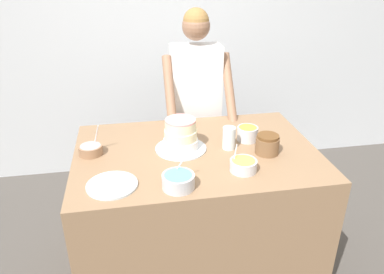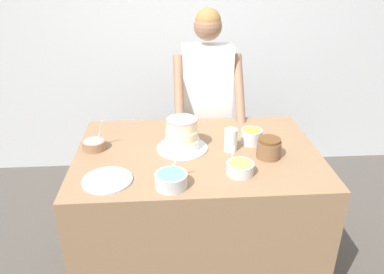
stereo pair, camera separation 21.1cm
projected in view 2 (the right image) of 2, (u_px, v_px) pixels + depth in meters
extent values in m
cube|color=silver|center=(184.00, 38.00, 3.46)|extent=(10.00, 0.05, 2.60)
cube|color=#8C6B4C|center=(197.00, 213.00, 2.47)|extent=(1.46, 0.99, 0.93)
cylinder|color=#2D2D38|center=(195.00, 166.00, 3.13)|extent=(0.11, 0.11, 0.80)
cylinder|color=#2D2D38|center=(215.00, 165.00, 3.14)|extent=(0.11, 0.11, 0.80)
cube|color=white|center=(207.00, 85.00, 2.83)|extent=(0.37, 0.20, 0.60)
cylinder|color=#8E664C|center=(179.00, 94.00, 2.67)|extent=(0.07, 0.38, 0.51)
cylinder|color=#8E664C|center=(239.00, 93.00, 2.70)|extent=(0.07, 0.38, 0.51)
sphere|color=#8E664C|center=(208.00, 26.00, 2.64)|extent=(0.20, 0.20, 0.20)
sphere|color=olive|center=(208.00, 21.00, 2.62)|extent=(0.18, 0.18, 0.18)
cylinder|color=silver|center=(182.00, 148.00, 2.29)|extent=(0.31, 0.31, 0.01)
cylinder|color=white|center=(182.00, 143.00, 2.27)|extent=(0.21, 0.21, 0.06)
cylinder|color=#F4EABC|center=(182.00, 134.00, 2.25)|extent=(0.20, 0.20, 0.06)
cylinder|color=#F4EABC|center=(182.00, 125.00, 2.22)|extent=(0.18, 0.18, 0.06)
cylinder|color=pink|center=(182.00, 120.00, 2.21)|extent=(0.18, 0.18, 0.01)
cylinder|color=silver|center=(240.00, 168.00, 2.02)|extent=(0.15, 0.15, 0.06)
cylinder|color=#F2DB4C|center=(240.00, 164.00, 2.01)|extent=(0.13, 0.13, 0.01)
cylinder|color=silver|center=(232.00, 159.00, 2.02)|extent=(0.05, 0.07, 0.13)
cylinder|color=silver|center=(251.00, 136.00, 2.34)|extent=(0.13, 0.13, 0.09)
cylinder|color=#EF9938|center=(252.00, 131.00, 2.33)|extent=(0.11, 0.11, 0.01)
cylinder|color=#936B4C|center=(94.00, 145.00, 2.28)|extent=(0.14, 0.14, 0.06)
cylinder|color=pink|center=(94.00, 142.00, 2.27)|extent=(0.12, 0.12, 0.01)
cylinder|color=silver|center=(100.00, 133.00, 2.28)|extent=(0.06, 0.06, 0.17)
cylinder|color=silver|center=(171.00, 180.00, 1.90)|extent=(0.17, 0.17, 0.07)
cylinder|color=#60B7E0|center=(171.00, 175.00, 1.89)|extent=(0.14, 0.14, 0.01)
cylinder|color=silver|center=(172.00, 167.00, 1.93)|extent=(0.09, 0.02, 0.15)
cylinder|color=silver|center=(231.00, 140.00, 2.24)|extent=(0.08, 0.08, 0.14)
cylinder|color=silver|center=(107.00, 180.00, 1.96)|extent=(0.26, 0.26, 0.01)
cylinder|color=brown|center=(269.00, 149.00, 2.18)|extent=(0.14, 0.14, 0.10)
cylinder|color=brown|center=(270.00, 140.00, 2.15)|extent=(0.13, 0.13, 0.02)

